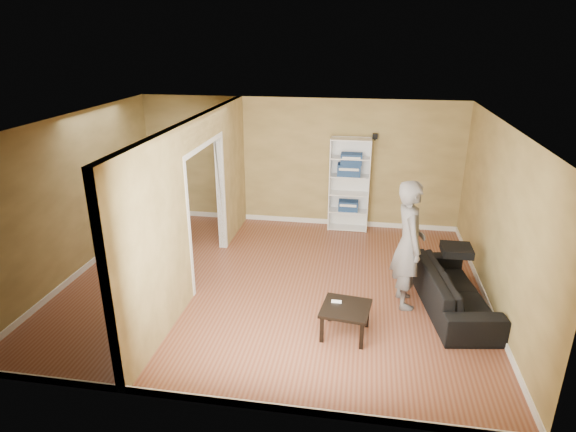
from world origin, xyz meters
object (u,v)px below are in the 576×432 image
object	(u,v)px
dining_table	(155,210)
chair_left	(118,216)
person	(410,234)
chair_near	(142,233)
chair_far	(170,205)
sofa	(454,284)
bookshelf	(349,184)
coffee_table	(346,311)

from	to	relation	value
dining_table	chair_left	bearing A→B (deg)	-173.92
person	chair_near	xyz separation A→B (m)	(-4.52, 0.92, -0.67)
person	chair_near	bearing A→B (deg)	69.04
chair_far	sofa	bearing A→B (deg)	156.33
dining_table	bookshelf	bearing A→B (deg)	20.05
chair_left	chair_far	distance (m)	1.04
sofa	person	size ratio (longest dim) A/B	0.92
sofa	coffee_table	world-z (taller)	sofa
chair_near	chair_far	distance (m)	1.31
dining_table	chair_near	bearing A→B (deg)	-87.39
coffee_table	chair_far	xyz separation A→B (m)	(-3.72, 3.16, 0.15)
chair_far	chair_left	bearing A→B (deg)	45.27
dining_table	chair_left	xyz separation A→B (m)	(-0.71, -0.08, -0.14)
bookshelf	coffee_table	distance (m)	3.85
chair_near	chair_left	bearing A→B (deg)	129.87
coffee_table	chair_far	size ratio (longest dim) A/B	0.61
person	sofa	bearing A→B (deg)	-101.05
chair_left	chair_far	xyz separation A→B (m)	(0.72, 0.74, -0.00)
coffee_table	dining_table	xyz separation A→B (m)	(-3.73, 2.50, 0.30)
chair_far	coffee_table	bearing A→B (deg)	139.17
sofa	chair_far	bearing A→B (deg)	57.74
chair_near	person	bearing A→B (deg)	-24.59
person	bookshelf	world-z (taller)	person
sofa	chair_left	bearing A→B (deg)	66.84
sofa	dining_table	xyz separation A→B (m)	(-5.23, 1.57, 0.26)
coffee_table	chair_left	size ratio (longest dim) A/B	0.61
coffee_table	chair_near	xyz separation A→B (m)	(-3.70, 1.86, 0.10)
bookshelf	dining_table	world-z (taller)	bookshelf
sofa	chair_left	world-z (taller)	chair_left
sofa	person	world-z (taller)	person
person	dining_table	size ratio (longest dim) A/B	1.92
chair_left	bookshelf	bearing A→B (deg)	85.17
bookshelf	chair_left	world-z (taller)	bookshelf
coffee_table	chair_left	world-z (taller)	chair_left
coffee_table	chair_left	distance (m)	5.06
bookshelf	chair_near	distance (m)	4.08
dining_table	chair_far	size ratio (longest dim) A/B	1.15
person	chair_near	size ratio (longest dim) A/B	2.50
coffee_table	dining_table	size ratio (longest dim) A/B	0.53
sofa	chair_left	size ratio (longest dim) A/B	2.04
person	bookshelf	bearing A→B (deg)	9.18
sofa	chair_far	size ratio (longest dim) A/B	2.05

